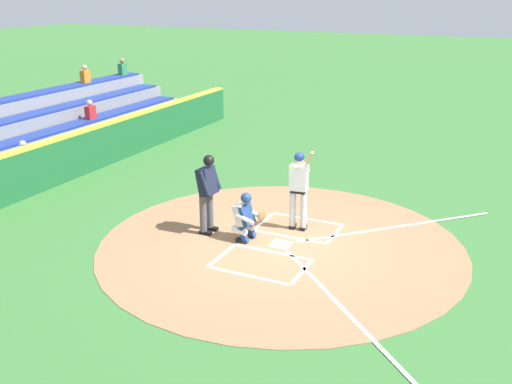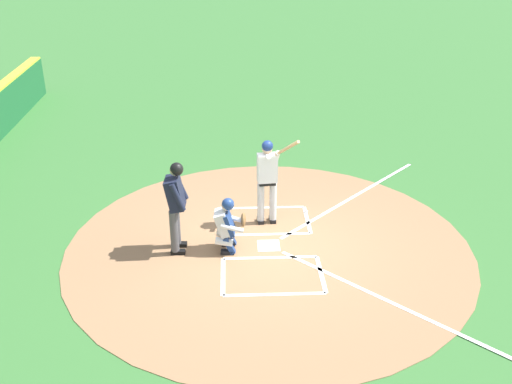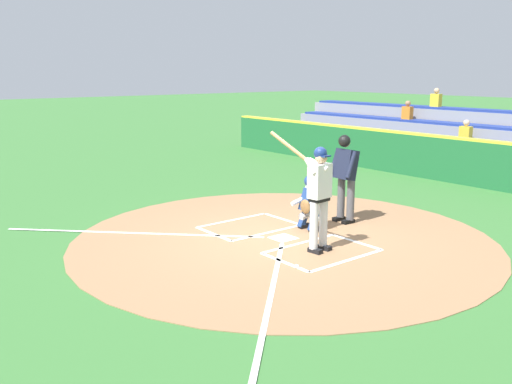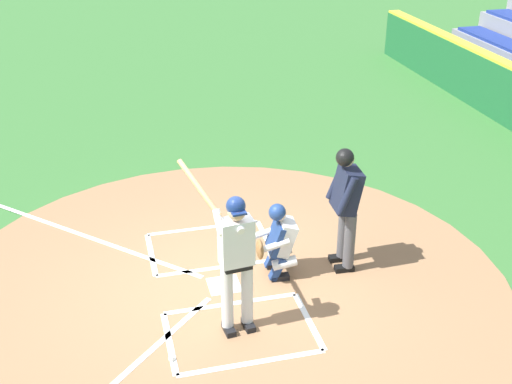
{
  "view_description": "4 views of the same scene",
  "coord_description": "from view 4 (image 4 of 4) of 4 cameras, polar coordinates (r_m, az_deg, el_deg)",
  "views": [
    {
      "loc": [
        10.99,
        4.58,
        5.39
      ],
      "look_at": [
        -0.06,
        -0.63,
        1.12
      ],
      "focal_mm": 41.55,
      "sensor_mm": 36.0,
      "label": 1
    },
    {
      "loc": [
        10.2,
        -0.7,
        6.13
      ],
      "look_at": [
        0.11,
        -0.26,
        1.26
      ],
      "focal_mm": 41.95,
      "sensor_mm": 36.0,
      "label": 2
    },
    {
      "loc": [
        -7.6,
        6.74,
        3.13
      ],
      "look_at": [
        0.42,
        0.33,
        0.89
      ],
      "focal_mm": 38.76,
      "sensor_mm": 36.0,
      "label": 3
    },
    {
      "loc": [
        -7.5,
        1.43,
        5.3
      ],
      "look_at": [
        0.26,
        -0.53,
        1.28
      ],
      "focal_mm": 46.21,
      "sensor_mm": 36.0,
      "label": 4
    }
  ],
  "objects": [
    {
      "name": "dirt_circle",
      "position": [
        9.3,
        -2.78,
        -8.09
      ],
      "size": [
        8.0,
        8.0,
        0.01
      ],
      "primitive_type": "cylinder",
      "color": "#99704C",
      "rests_on": "ground"
    },
    {
      "name": "plate_umpire",
      "position": [
        9.25,
        7.79,
        -0.76
      ],
      "size": [
        0.59,
        0.43,
        1.86
      ],
      "color": "#4C4C51",
      "rests_on": "ground"
    },
    {
      "name": "ground_plane",
      "position": [
        9.3,
        -2.78,
        -8.12
      ],
      "size": [
        120.0,
        120.0,
        0.0
      ],
      "primitive_type": "plane",
      "color": "#387033"
    },
    {
      "name": "catcher",
      "position": [
        9.21,
        1.93,
        -4.09
      ],
      "size": [
        0.59,
        0.63,
        1.13
      ],
      "color": "black",
      "rests_on": "ground"
    },
    {
      "name": "baseball",
      "position": [
        8.1,
        -7.33,
        -14.15
      ],
      "size": [
        0.07,
        0.07,
        0.07
      ],
      "primitive_type": "sphere",
      "color": "white",
      "rests_on": "ground"
    },
    {
      "name": "home_plate_and_chalk",
      "position": [
        9.2,
        -8.22,
        -8.73
      ],
      "size": [
        7.93,
        4.91,
        0.01
      ],
      "color": "white",
      "rests_on": "dirt_circle"
    },
    {
      "name": "batter",
      "position": [
        7.91,
        -1.79,
        -5.43
      ],
      "size": [
        0.89,
        0.79,
        2.13
      ],
      "color": "silver",
      "rests_on": "ground"
    }
  ]
}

